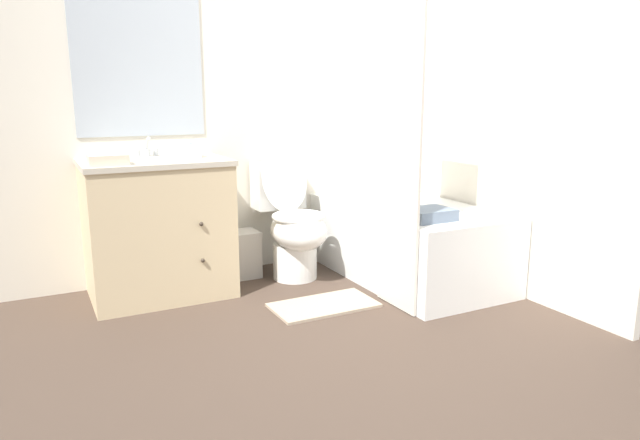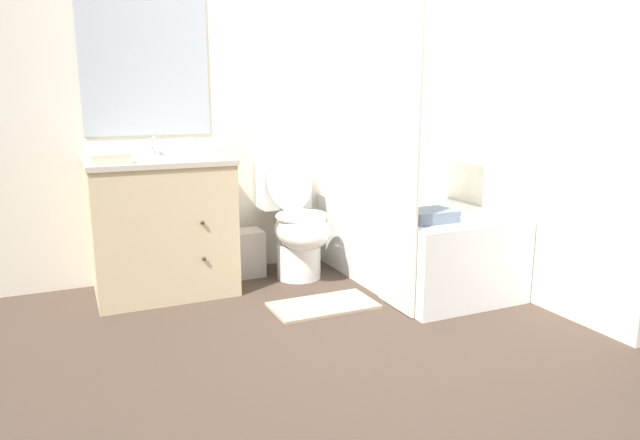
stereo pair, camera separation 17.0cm
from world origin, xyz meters
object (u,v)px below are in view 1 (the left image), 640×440
at_px(bath_mat, 324,305).
at_px(wastebasket, 240,254).
at_px(bathtub, 407,241).
at_px(sink_faucet, 147,151).
at_px(bath_towel_folded, 429,214).
at_px(vanity_cabinet, 158,226).
at_px(toilet, 292,224).
at_px(hand_towel_folded, 108,160).
at_px(tissue_box, 189,150).

bearing_deg(bath_mat, wastebasket, 107.39).
bearing_deg(bath_mat, bathtub, 17.87).
bearing_deg(bathtub, sink_faucet, 158.34).
bearing_deg(sink_faucet, bath_towel_folded, -37.40).
height_order(vanity_cabinet, toilet, toilet).
xyz_separation_m(toilet, wastebasket, (-0.31, 0.16, -0.21)).
xyz_separation_m(hand_towel_folded, bath_mat, (1.05, -0.49, -0.85)).
bearing_deg(hand_towel_folded, bathtub, -7.75).
bearing_deg(vanity_cabinet, bathtub, -14.84).
relative_size(wastebasket, tissue_box, 2.27).
distance_m(bathtub, wastebasket, 1.12).
bearing_deg(bath_towel_folded, tissue_box, 143.10).
bearing_deg(tissue_box, bath_towel_folded, -36.90).
bearing_deg(bath_mat, hand_towel_folded, 155.09).
xyz_separation_m(sink_faucet, wastebasket, (0.55, -0.10, -0.71)).
distance_m(hand_towel_folded, bath_towel_folded, 1.80).
bearing_deg(wastebasket, toilet, -26.59).
height_order(bathtub, tissue_box, tissue_box).
bearing_deg(tissue_box, toilet, -6.90).
bearing_deg(bath_mat, bath_towel_folded, -17.97).
distance_m(sink_faucet, tissue_box, 0.28).
bearing_deg(sink_faucet, toilet, -16.80).
distance_m(tissue_box, hand_towel_folded, 0.52).
height_order(toilet, wastebasket, toilet).
bearing_deg(bathtub, tissue_box, 162.01).
height_order(toilet, bath_mat, toilet).
xyz_separation_m(sink_faucet, bath_towel_folded, (1.36, -1.04, -0.34)).
xyz_separation_m(bathtub, tissue_box, (-1.32, 0.43, 0.62)).
relative_size(sink_faucet, bathtub, 0.10).
bearing_deg(hand_towel_folded, vanity_cabinet, 30.45).
distance_m(tissue_box, bath_mat, 1.23).
bearing_deg(bath_mat, toilet, 82.57).
height_order(hand_towel_folded, bath_towel_folded, hand_towel_folded).
bearing_deg(toilet, bath_mat, -97.43).
height_order(vanity_cabinet, tissue_box, tissue_box).
xyz_separation_m(wastebasket, bath_towel_folded, (0.82, -0.94, 0.37)).
xyz_separation_m(vanity_cabinet, hand_towel_folded, (-0.27, -0.16, 0.43)).
height_order(vanity_cabinet, bath_towel_folded, vanity_cabinet).
distance_m(vanity_cabinet, tissue_box, 0.49).
xyz_separation_m(sink_faucet, tissue_box, (0.22, -0.18, 0.01)).
height_order(sink_faucet, bath_towel_folded, sink_faucet).
distance_m(bathtub, tissue_box, 1.52).
bearing_deg(hand_towel_folded, bath_towel_folded, -22.52).
bearing_deg(toilet, bathtub, -27.38).
bearing_deg(wastebasket, vanity_cabinet, -169.58).
height_order(vanity_cabinet, hand_towel_folded, hand_towel_folded).
bearing_deg(wastebasket, hand_towel_folded, -162.32).
xyz_separation_m(bathtub, bath_mat, (-0.76, -0.24, -0.24)).
distance_m(sink_faucet, hand_towel_folded, 0.46).
bearing_deg(tissue_box, bathtub, -17.99).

